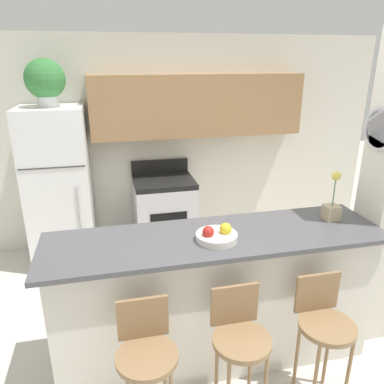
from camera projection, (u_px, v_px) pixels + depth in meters
name	position (u px, v px, depth m)	size (l,w,h in m)	color
ground_plane	(214.00, 354.00, 3.05)	(14.00, 14.00, 0.00)	beige
wall_back	(178.00, 128.00, 4.61)	(5.60, 0.38, 2.55)	silver
counter_bar	(215.00, 298.00, 2.87)	(2.47, 0.67, 1.08)	silver
refrigerator	(59.00, 188.00, 4.22)	(0.69, 0.66, 1.79)	white
stove_range	(165.00, 213.00, 4.64)	(0.72, 0.65, 1.07)	silver
bar_stool_left	(146.00, 354.00, 2.23)	(0.37, 0.37, 0.93)	olive
bar_stool_mid	(240.00, 339.00, 2.35)	(0.37, 0.37, 0.93)	olive
bar_stool_right	(324.00, 324.00, 2.48)	(0.37, 0.37, 0.93)	olive
potted_plant_on_fridge	(45.00, 80.00, 3.83)	(0.41, 0.41, 0.49)	silver
orchid_vase	(332.00, 206.00, 2.91)	(0.11, 0.11, 0.39)	tan
fruit_bowl	(217.00, 235.00, 2.61)	(0.29, 0.29, 0.12)	silver
trash_bin	(115.00, 247.00, 4.38)	(0.28, 0.28, 0.38)	black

